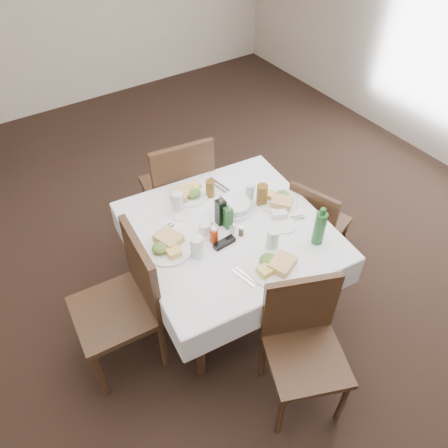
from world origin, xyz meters
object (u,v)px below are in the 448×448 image
chair_north (180,186)px  oil_cruet_green (228,217)px  chair_west (127,297)px  water_n (177,202)px  coffee_mug (205,229)px  oil_cruet_dark (221,211)px  bread_basket (235,207)px  water_w (197,247)px  water_e (250,191)px  chair_east (315,222)px  dining_table (229,238)px  green_bottle (320,228)px  chair_south (303,338)px  ketchup_bottle (214,235)px  water_s (273,239)px

chair_north → oil_cruet_green: (-0.04, -0.74, 0.26)m
chair_west → water_n: bearing=32.0°
coffee_mug → water_n: bearing=95.9°
oil_cruet_dark → water_n: bearing=122.1°
bread_basket → oil_cruet_green: size_ratio=1.11×
water_w → oil_cruet_green: size_ratio=0.72×
water_e → chair_west: bearing=-170.1°
chair_east → coffee_mug: size_ratio=6.23×
dining_table → green_bottle: size_ratio=4.88×
dining_table → bread_basket: 0.22m
water_e → oil_cruet_dark: (-0.31, -0.10, 0.05)m
dining_table → bread_basket: bread_basket is taller
chair_west → bread_basket: 0.92m
chair_west → coffee_mug: 0.64m
chair_east → green_bottle: (-0.36, -0.35, 0.41)m
oil_cruet_dark → coffee_mug: oil_cruet_dark is taller
oil_cruet_green → water_w: bearing=-160.5°
water_n → oil_cruet_green: oil_cruet_green is taller
chair_south → chair_west: (-0.74, 0.79, 0.05)m
chair_west → water_w: size_ratio=6.94×
chair_north → chair_east: (0.72, -0.81, -0.12)m
chair_north → oil_cruet_dark: chair_north is taller
chair_west → water_n: 0.71m
dining_table → water_e: water_e is taller
chair_north → chair_east: bearing=-48.7°
chair_north → water_n: size_ratio=7.39×
chair_north → oil_cruet_dark: 0.74m
water_w → ketchup_bottle: bearing=17.0°
dining_table → water_n: water_n is taller
water_w → chair_south: bearing=-68.7°
chair_east → ketchup_bottle: 0.96m
water_w → coffee_mug: (0.14, 0.13, -0.03)m
chair_east → ketchup_bottle: size_ratio=7.16×
water_s → water_n: bearing=116.7°
water_n → oil_cruet_green: (0.19, -0.33, 0.02)m
dining_table → chair_west: chair_west is taller
water_s → water_e: 0.49m
chair_west → ketchup_bottle: (0.61, -0.04, 0.23)m
chair_east → ketchup_bottle: bearing=179.2°
chair_east → ketchup_bottle: (-0.90, 0.01, 0.34)m
water_w → ketchup_bottle: 0.16m
chair_east → water_n: (-0.94, 0.40, 0.36)m
water_n → water_e: water_n is taller
water_e → green_bottle: 0.60m
dining_table → chair_north: chair_north is taller
chair_east → coffee_mug: 0.98m
water_n → ketchup_bottle: size_ratio=1.21×
chair_west → water_e: 1.09m
dining_table → chair_east: size_ratio=1.64×
water_w → ketchup_bottle: water_w is taller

